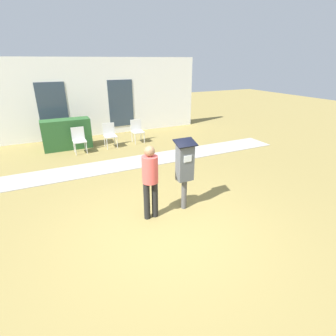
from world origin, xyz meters
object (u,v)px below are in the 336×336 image
at_px(outdoor_chair_middle, 110,133).
at_px(outdoor_chair_right, 137,129).
at_px(parking_meter, 185,166).
at_px(person_standing, 150,177).
at_px(outdoor_chair_left, 79,138).

bearing_deg(outdoor_chair_middle, outdoor_chair_right, -4.21).
height_order(parking_meter, outdoor_chair_right, parking_meter).
xyz_separation_m(parking_meter, outdoor_chair_right, (0.80, 5.31, -0.49)).
xyz_separation_m(parking_meter, outdoor_chair_middle, (-0.34, 5.16, -0.49)).
distance_m(person_standing, outdoor_chair_middle, 5.22).
distance_m(outdoor_chair_left, outdoor_chair_middle, 1.16).
distance_m(parking_meter, outdoor_chair_right, 5.39).
bearing_deg(outdoor_chair_middle, outdoor_chair_left, 176.90).
distance_m(outdoor_chair_left, outdoor_chair_right, 2.31).
height_order(parking_meter, outdoor_chair_middle, parking_meter).
xyz_separation_m(parking_meter, outdoor_chair_left, (-1.49, 4.99, -0.49)).
distance_m(parking_meter, outdoor_chair_left, 5.23).
relative_size(person_standing, outdoor_chair_middle, 1.76).
bearing_deg(outdoor_chair_left, outdoor_chair_middle, -9.16).
bearing_deg(outdoor_chair_right, outdoor_chair_left, -156.19).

